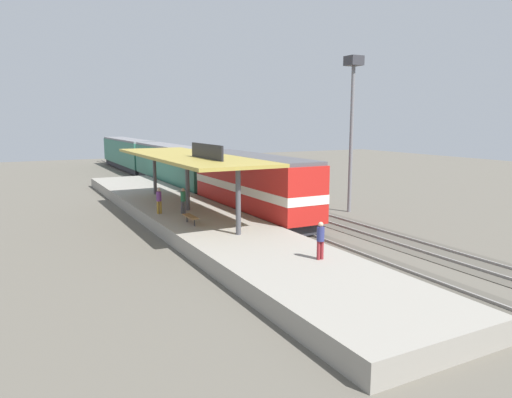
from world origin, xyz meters
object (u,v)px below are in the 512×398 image
(light_mast, at_px, (352,102))
(person_waiting, at_px, (320,239))
(platform_bench, at_px, (191,217))
(passenger_carriage_front, at_px, (173,166))
(passenger_carriage_rear, at_px, (128,153))
(person_boarding, at_px, (159,199))
(person_walking, at_px, (183,199))
(locomotive, at_px, (252,185))

(light_mast, height_order, person_waiting, light_mast)
(platform_bench, height_order, passenger_carriage_front, passenger_carriage_front)
(passenger_carriage_front, relative_size, passenger_carriage_rear, 1.00)
(platform_bench, xyz_separation_m, person_boarding, (-0.72, 4.02, 0.51))
(passenger_carriage_front, bearing_deg, person_walking, -106.16)
(locomotive, distance_m, passenger_carriage_rear, 38.80)
(locomotive, relative_size, person_boarding, 8.44)
(light_mast, relative_size, person_walking, 6.84)
(locomotive, xyz_separation_m, person_walking, (-5.31, -0.32, -0.56))
(light_mast, distance_m, person_waiting, 17.57)
(passenger_carriage_rear, relative_size, light_mast, 1.71)
(person_waiting, bearing_deg, locomotive, 75.44)
(person_waiting, height_order, person_boarding, same)
(passenger_carriage_front, relative_size, person_walking, 11.70)
(locomotive, distance_m, passenger_carriage_front, 18.00)
(platform_bench, relative_size, locomotive, 0.12)
(passenger_carriage_front, xyz_separation_m, person_boarding, (-6.72, -17.57, -0.46))
(platform_bench, distance_m, person_waiting, 9.91)
(light_mast, height_order, person_boarding, light_mast)
(person_waiting, xyz_separation_m, person_walking, (-1.90, 12.81, 0.00))
(light_mast, distance_m, person_walking, 14.68)
(passenger_carriage_front, bearing_deg, person_boarding, -110.92)
(passenger_carriage_front, xyz_separation_m, person_waiting, (-3.41, -31.14, -0.46))
(light_mast, height_order, person_walking, light_mast)
(platform_bench, height_order, passenger_carriage_rear, passenger_carriage_rear)
(person_walking, xyz_separation_m, person_boarding, (-1.41, 0.75, 0.00))
(locomotive, relative_size, person_walking, 8.44)
(person_waiting, relative_size, person_walking, 1.00)
(locomotive, distance_m, person_waiting, 13.59)
(locomotive, relative_size, person_waiting, 8.44)
(locomotive, height_order, person_waiting, locomotive)
(light_mast, bearing_deg, person_walking, 175.76)
(passenger_carriage_rear, xyz_separation_m, person_walking, (-5.31, -39.12, -0.46))
(person_walking, bearing_deg, light_mast, -4.24)
(person_waiting, bearing_deg, light_mast, 46.57)
(light_mast, relative_size, person_boarding, 6.84)
(light_mast, bearing_deg, platform_bench, -170.56)
(locomotive, xyz_separation_m, person_boarding, (-6.72, 0.43, -0.56))
(passenger_carriage_front, bearing_deg, locomotive, -90.00)
(locomotive, height_order, passenger_carriage_front, locomotive)
(person_waiting, xyz_separation_m, person_boarding, (-3.31, 13.57, 0.00))
(platform_bench, height_order, person_walking, person_walking)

